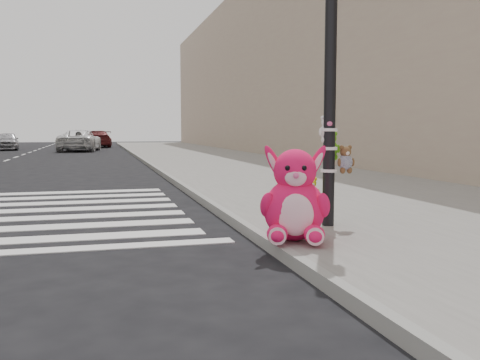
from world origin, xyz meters
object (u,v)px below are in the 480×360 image
object	(u,v)px
signal_pole	(330,102)
car_white_near	(80,141)
red_teddy	(283,227)
pink_bunny	(295,201)

from	to	relation	value
signal_pole	car_white_near	world-z (taller)	signal_pole
signal_pole	red_teddy	size ratio (longest dim) A/B	21.41
pink_bunny	car_white_near	world-z (taller)	car_white_near
red_teddy	car_white_near	distance (m)	31.11
red_teddy	pink_bunny	bearing A→B (deg)	-97.33
pink_bunny	red_teddy	size ratio (longest dim) A/B	6.14
signal_pole	car_white_near	size ratio (longest dim) A/B	0.79
signal_pole	car_white_near	bearing A→B (deg)	97.69
car_white_near	signal_pole	bearing A→B (deg)	104.46
pink_bunny	red_teddy	distance (m)	0.58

